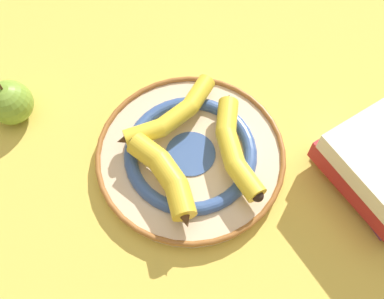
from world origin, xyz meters
TOP-DOWN VIEW (x-y plane):
  - ground_plane at (0.00, 0.00)m, footprint 2.80×2.80m
  - decorative_bowl at (-0.00, -0.01)m, footprint 0.31×0.31m
  - banana_a at (-0.01, 0.06)m, footprint 0.18×0.08m
  - banana_b at (0.06, -0.03)m, footprint 0.06×0.20m
  - banana_c at (-0.05, -0.05)m, footprint 0.17×0.13m
  - apple at (0.29, 0.14)m, footprint 0.08×0.08m

SIDE VIEW (x-z plane):
  - ground_plane at x=0.00m, z-range 0.00..0.00m
  - decorative_bowl at x=0.00m, z-range 0.00..0.03m
  - apple at x=0.29m, z-range -0.01..0.08m
  - banana_b at x=0.06m, z-range 0.03..0.07m
  - banana_c at x=-0.05m, z-range 0.03..0.07m
  - banana_a at x=-0.01m, z-range 0.03..0.07m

